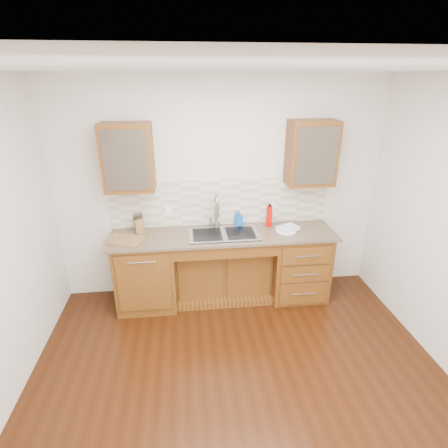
{
  "coord_description": "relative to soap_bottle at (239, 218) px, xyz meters",
  "views": [
    {
      "loc": [
        -0.44,
        -2.36,
        2.65
      ],
      "look_at": [
        0.0,
        1.4,
        1.05
      ],
      "focal_mm": 28.0,
      "sensor_mm": 36.0,
      "label": 1
    }
  ],
  "objects": [
    {
      "name": "backsplash",
      "position": [
        -0.22,
        0.05,
        0.2
      ],
      "size": [
        2.7,
        0.02,
        0.59
      ],
      "primitive_type": "cube",
      "color": "beige",
      "rests_on": "wall_back"
    },
    {
      "name": "faucet",
      "position": [
        -0.29,
        -0.05,
        0.11
      ],
      "size": [
        0.04,
        0.04,
        0.4
      ],
      "primitive_type": "cylinder",
      "color": "#999993",
      "rests_on": "countertop"
    },
    {
      "name": "outlet_right",
      "position": [
        0.43,
        0.04,
        0.12
      ],
      "size": [
        0.08,
        0.01,
        0.12
      ],
      "primitive_type": "cube",
      "color": "white",
      "rests_on": "backsplash"
    },
    {
      "name": "base_cabinet_center",
      "position": [
        -0.22,
        -0.16,
        -0.65
      ],
      "size": [
        1.2,
        0.44,
        0.7
      ],
      "primitive_type": "cube",
      "color": "#593014",
      "rests_on": "ground"
    },
    {
      "name": "plate",
      "position": [
        0.54,
        -0.28,
        -0.08
      ],
      "size": [
        0.26,
        0.26,
        0.01
      ],
      "primitive_type": "cylinder",
      "rotation": [
        0.0,
        0.0,
        -0.05
      ],
      "color": "white",
      "rests_on": "countertop"
    },
    {
      "name": "water_bottle",
      "position": [
        0.37,
        -0.09,
        0.04
      ],
      "size": [
        0.08,
        0.08,
        0.27
      ],
      "primitive_type": "cylinder",
      "rotation": [
        0.0,
        0.0,
        -0.17
      ],
      "color": "#D70800",
      "rests_on": "countertop"
    },
    {
      "name": "cup_right_a",
      "position": [
        0.71,
        -0.11,
        0.77
      ],
      "size": [
        0.14,
        0.14,
        0.1
      ],
      "primitive_type": "imported",
      "rotation": [
        0.0,
        0.0,
        -0.11
      ],
      "color": "silver",
      "rests_on": "upper_cabinet_right"
    },
    {
      "name": "cup_left_b",
      "position": [
        -1.23,
        -0.11,
        0.77
      ],
      "size": [
        0.13,
        0.13,
        0.1
      ],
      "primitive_type": "imported",
      "rotation": [
        0.0,
        0.0,
        0.16
      ],
      "color": "white",
      "rests_on": "upper_cabinet_left"
    },
    {
      "name": "cup_left_a",
      "position": [
        -1.35,
        -0.11,
        0.77
      ],
      "size": [
        0.13,
        0.13,
        0.1
      ],
      "primitive_type": "imported",
      "rotation": [
        0.0,
        0.0,
        -0.08
      ],
      "color": "silver",
      "rests_on": "upper_cabinet_left"
    },
    {
      "name": "base_cabinet_left",
      "position": [
        -1.17,
        -0.25,
        -0.56
      ],
      "size": [
        0.7,
        0.62,
        0.88
      ],
      "primitive_type": "cube",
      "color": "#593014",
      "rests_on": "ground"
    },
    {
      "name": "soap_bottle",
      "position": [
        0.0,
        0.0,
        0.0
      ],
      "size": [
        0.1,
        0.1,
        0.18
      ],
      "primitive_type": "imported",
      "rotation": [
        0.0,
        0.0,
        0.24
      ],
      "color": "blue",
      "rests_on": "countertop"
    },
    {
      "name": "wall_back",
      "position": [
        -0.22,
        0.11,
        0.35
      ],
      "size": [
        4.0,
        0.1,
        2.7
      ],
      "primitive_type": "cube",
      "color": "beige",
      "rests_on": "ground"
    },
    {
      "name": "base_cabinet_right",
      "position": [
        0.73,
        -0.25,
        -0.56
      ],
      "size": [
        0.7,
        0.62,
        0.88
      ],
      "primitive_type": "cube",
      "color": "#593014",
      "rests_on": "ground"
    },
    {
      "name": "cup_right_b",
      "position": [
        0.98,
        -0.11,
        0.77
      ],
      "size": [
        0.11,
        0.11,
        0.09
      ],
      "primitive_type": "imported",
      "rotation": [
        0.0,
        0.0,
        0.05
      ],
      "color": "silver",
      "rests_on": "upper_cabinet_right"
    },
    {
      "name": "filter_tap",
      "position": [
        -0.04,
        -0.04,
        0.03
      ],
      "size": [
        0.02,
        0.02,
        0.24
      ],
      "primitive_type": "cylinder",
      "color": "#999993",
      "rests_on": "countertop"
    },
    {
      "name": "upper_cabinet_right",
      "position": [
        0.83,
        -0.11,
        0.82
      ],
      "size": [
        0.55,
        0.34,
        0.75
      ],
      "primitive_type": "cube",
      "color": "#593014",
      "rests_on": "wall_back"
    },
    {
      "name": "knife_block",
      "position": [
        -1.23,
        -0.09,
        -0.0
      ],
      "size": [
        0.14,
        0.18,
        0.18
      ],
      "primitive_type": "cube",
      "rotation": [
        0.0,
        0.0,
        0.25
      ],
      "color": "#A2813B",
      "rests_on": "countertop"
    },
    {
      "name": "upper_cabinet_left",
      "position": [
        -1.27,
        -0.11,
        0.82
      ],
      "size": [
        0.55,
        0.34,
        0.75
      ],
      "primitive_type": "cube",
      "color": "#593014",
      "rests_on": "wall_back"
    },
    {
      "name": "ceiling",
      "position": [
        -0.22,
        -1.69,
        1.75
      ],
      "size": [
        4.0,
        3.5,
        0.1
      ],
      "primitive_type": "cube",
      "color": "white",
      "rests_on": "wall_back"
    },
    {
      "name": "dish_towel",
      "position": [
        0.57,
        -0.26,
        -0.06
      ],
      "size": [
        0.3,
        0.26,
        0.04
      ],
      "primitive_type": "cube",
      "rotation": [
        0.0,
        0.0,
        0.44
      ],
      "color": "silver",
      "rests_on": "plate"
    },
    {
      "name": "ground",
      "position": [
        -0.22,
        -1.69,
        -1.05
      ],
      "size": [
        4.0,
        3.5,
        0.1
      ],
      "primitive_type": "cube",
      "color": "black"
    },
    {
      "name": "cutting_board",
      "position": [
        -1.37,
        -0.32,
        -0.08
      ],
      "size": [
        0.49,
        0.41,
        0.02
      ],
      "primitive_type": "cube",
      "rotation": [
        0.0,
        0.0,
        -0.34
      ],
      "color": "olive",
      "rests_on": "countertop"
    },
    {
      "name": "sink",
      "position": [
        -0.22,
        -0.28,
        -0.18
      ],
      "size": [
        0.84,
        0.46,
        0.19
      ],
      "primitive_type": "cube",
      "color": "#9E9EA5",
      "rests_on": "countertop"
    },
    {
      "name": "outlet_left",
      "position": [
        -0.87,
        0.04,
        0.12
      ],
      "size": [
        0.08,
        0.01,
        0.12
      ],
      "primitive_type": "cube",
      "color": "white",
      "rests_on": "backsplash"
    },
    {
      "name": "countertop",
      "position": [
        -0.22,
        -0.26,
        -0.11
      ],
      "size": [
        2.7,
        0.65,
        0.03
      ],
      "primitive_type": "cube",
      "color": "#84705B",
      "rests_on": "base_cabinet_left"
    }
  ]
}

